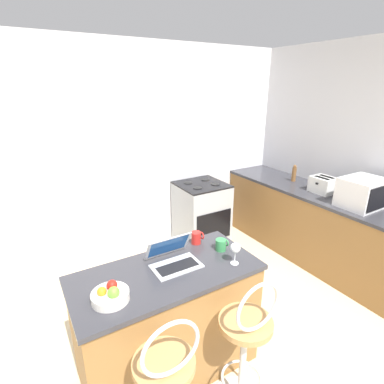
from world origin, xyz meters
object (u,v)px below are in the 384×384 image
object	(u,v)px
pepper_mill	(294,173)
toaster	(323,185)
microwave	(362,193)
mug_red	(197,237)
fruit_bowl	(110,295)
stove_range	(201,215)
mug_green	(221,245)
laptop	(173,257)
wine_glass_tall	(235,249)
bar_stool_far	(245,350)

from	to	relation	value
pepper_mill	toaster	bearing A→B (deg)	-96.43
microwave	mug_red	world-z (taller)	microwave
pepper_mill	fruit_bowl	world-z (taller)	pepper_mill
stove_range	mug_red	xyz separation A→B (m)	(-0.87, -1.28, 0.49)
microwave	fruit_bowl	size ratio (longest dim) A/B	1.96
mug_green	fruit_bowl	size ratio (longest dim) A/B	0.45
fruit_bowl	laptop	bearing A→B (deg)	17.57
stove_range	pepper_mill	world-z (taller)	pepper_mill
mug_green	wine_glass_tall	world-z (taller)	wine_glass_tall
pepper_mill	fruit_bowl	distance (m)	3.00
stove_range	fruit_bowl	bearing A→B (deg)	-136.30
stove_range	wine_glass_tall	size ratio (longest dim) A/B	5.40
bar_stool_far	fruit_bowl	xyz separation A→B (m)	(-0.70, 0.44, 0.41)
laptop	wine_glass_tall	xyz separation A→B (m)	(0.38, -0.23, 0.07)
mug_red	bar_stool_far	bearing A→B (deg)	-97.97
mug_green	wine_glass_tall	distance (m)	0.22
stove_range	fruit_bowl	distance (m)	2.37
bar_stool_far	pepper_mill	bearing A→B (deg)	35.85
laptop	mug_green	size ratio (longest dim) A/B	3.39
microwave	pepper_mill	world-z (taller)	microwave
laptop	microwave	bearing A→B (deg)	-1.82
pepper_mill	mug_red	world-z (taller)	pepper_mill
bar_stool_far	toaster	size ratio (longest dim) A/B	4.03
mug_red	toaster	bearing A→B (deg)	7.66
pepper_mill	mug_red	xyz separation A→B (m)	(-1.99, -0.75, -0.06)
bar_stool_far	fruit_bowl	size ratio (longest dim) A/B	4.73
mug_green	mug_red	xyz separation A→B (m)	(-0.10, 0.19, 0.00)
pepper_mill	mug_green	bearing A→B (deg)	-153.49
stove_range	mug_green	world-z (taller)	mug_green
microwave	mug_green	size ratio (longest dim) A/B	4.39
wine_glass_tall	microwave	bearing A→B (deg)	5.14
bar_stool_far	microwave	world-z (taller)	microwave
fruit_bowl	mug_red	bearing A→B (deg)	21.68
fruit_bowl	bar_stool_far	bearing A→B (deg)	-32.27
toaster	mug_red	distance (m)	1.95
microwave	mug_red	distance (m)	1.91
wine_glass_tall	mug_red	distance (m)	0.41
microwave	mug_green	distance (m)	1.80
microwave	toaster	world-z (taller)	microwave
pepper_mill	microwave	bearing A→B (deg)	-95.46
laptop	pepper_mill	world-z (taller)	pepper_mill
mug_green	toaster	bearing A→B (deg)	13.82
toaster	wine_glass_tall	xyz separation A→B (m)	(-1.86, -0.66, 0.03)
bar_stool_far	pepper_mill	size ratio (longest dim) A/B	4.75
pepper_mill	laptop	bearing A→B (deg)	-158.32
stove_range	wine_glass_tall	distance (m)	1.94
wine_glass_tall	stove_range	bearing A→B (deg)	64.68
bar_stool_far	microwave	bearing A→B (deg)	14.89
laptop	toaster	world-z (taller)	laptop
bar_stool_far	mug_red	xyz separation A→B (m)	(0.11, 0.76, 0.43)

